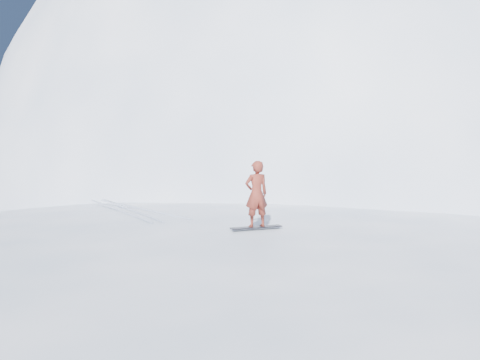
# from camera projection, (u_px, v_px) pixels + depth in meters

# --- Properties ---
(ground) EXTENTS (400.00, 400.00, 0.00)m
(ground) POSITION_uv_depth(u_px,v_px,m) (220.00, 331.00, 11.11)
(ground) COLOR white
(ground) RESTS_ON ground
(near_ridge) EXTENTS (36.00, 28.00, 4.80)m
(near_ridge) POSITION_uv_depth(u_px,v_px,m) (215.00, 290.00, 14.25)
(near_ridge) COLOR white
(near_ridge) RESTS_ON ground
(summit_peak) EXTENTS (60.00, 56.00, 56.00)m
(summit_peak) POSITION_uv_depth(u_px,v_px,m) (340.00, 194.00, 43.65)
(summit_peak) COLOR white
(summit_peak) RESTS_ON ground
(peak_shoulder) EXTENTS (28.00, 24.00, 18.00)m
(peak_shoulder) POSITION_uv_depth(u_px,v_px,m) (250.00, 208.00, 33.38)
(peak_shoulder) COLOR white
(peak_shoulder) RESTS_ON ground
(wind_bumps) EXTENTS (16.00, 14.40, 1.00)m
(wind_bumps) POSITION_uv_depth(u_px,v_px,m) (173.00, 306.00, 12.83)
(wind_bumps) COLOR white
(wind_bumps) RESTS_ON ground
(snowboard) EXTENTS (1.31, 0.30, 0.02)m
(snowboard) POSITION_uv_depth(u_px,v_px,m) (256.00, 227.00, 11.40)
(snowboard) COLOR black
(snowboard) RESTS_ON near_ridge
(snowboarder) EXTENTS (0.60, 0.41, 1.61)m
(snowboarder) POSITION_uv_depth(u_px,v_px,m) (256.00, 194.00, 11.34)
(snowboarder) COLOR maroon
(snowboarder) RESTS_ON snowboard
(board_tracks) EXTENTS (2.05, 5.96, 0.04)m
(board_tracks) POSITION_uv_depth(u_px,v_px,m) (129.00, 208.00, 14.84)
(board_tracks) COLOR silver
(board_tracks) RESTS_ON ground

